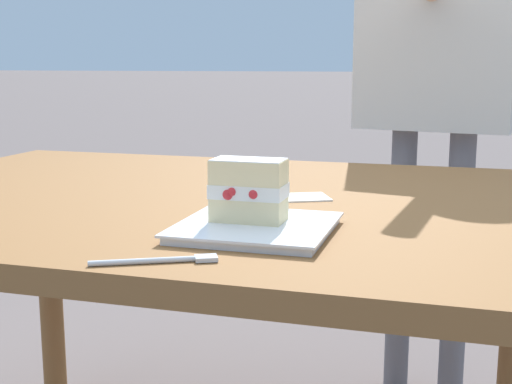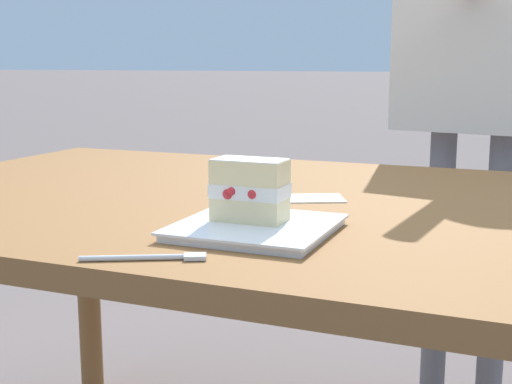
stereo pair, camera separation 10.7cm
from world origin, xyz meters
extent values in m
cylinder|color=brown|center=(0.67, -0.48, 0.37)|extent=(0.07, 0.07, 0.74)
cube|color=brown|center=(0.00, 0.00, 0.76)|extent=(1.45, 1.07, 0.04)
cube|color=white|center=(-0.21, 0.28, 0.79)|extent=(0.23, 0.23, 0.01)
cube|color=white|center=(-0.21, 0.28, 0.79)|extent=(0.24, 0.24, 0.00)
cube|color=beige|center=(-0.20, 0.26, 0.81)|extent=(0.11, 0.06, 0.04)
cube|color=white|center=(-0.20, 0.26, 0.84)|extent=(0.12, 0.06, 0.02)
sphere|color=red|center=(-0.17, 0.24, 0.85)|extent=(0.02, 0.02, 0.02)
sphere|color=red|center=(-0.21, 0.29, 0.84)|extent=(0.02, 0.02, 0.02)
sphere|color=red|center=(-0.18, 0.30, 0.85)|extent=(0.01, 0.01, 0.01)
sphere|color=red|center=(-0.17, 0.29, 0.84)|extent=(0.02, 0.02, 0.02)
cube|color=beige|center=(-0.20, 0.26, 0.87)|extent=(0.11, 0.06, 0.04)
cube|color=white|center=(-0.20, 0.26, 0.89)|extent=(0.11, 0.06, 0.00)
cylinder|color=silver|center=(-0.11, 0.48, 0.78)|extent=(0.13, 0.07, 0.01)
cube|color=silver|center=(-0.19, 0.45, 0.78)|extent=(0.04, 0.03, 0.01)
cube|color=silver|center=(-0.20, -0.01, 0.78)|extent=(0.17, 0.14, 0.00)
cylinder|color=slate|center=(-0.35, -0.88, 0.42)|extent=(0.08, 0.08, 0.84)
cylinder|color=slate|center=(-0.52, -0.85, 0.42)|extent=(0.08, 0.08, 0.84)
cube|color=beige|center=(-0.43, -0.86, 1.14)|extent=(0.49, 0.28, 0.60)
camera|label=1|loc=(-0.51, 1.29, 1.04)|focal=48.74mm
camera|label=2|loc=(-0.61, 1.25, 1.04)|focal=48.74mm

